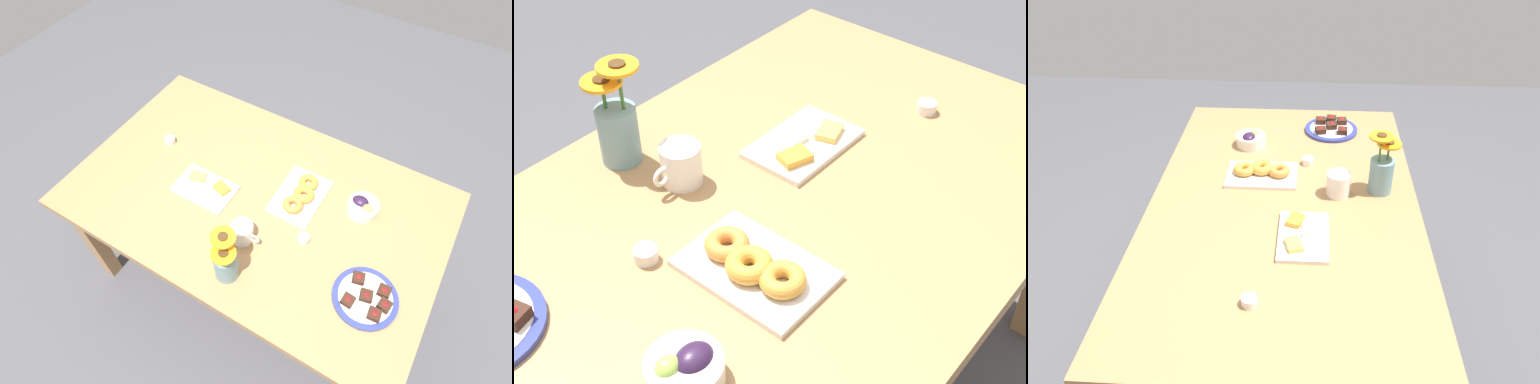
# 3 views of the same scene
# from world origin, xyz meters

# --- Properties ---
(ground_plane) EXTENTS (6.00, 6.00, 0.00)m
(ground_plane) POSITION_xyz_m (0.00, 0.00, 0.00)
(ground_plane) COLOR #4C4C51
(dining_table) EXTENTS (1.60, 1.00, 0.74)m
(dining_table) POSITION_xyz_m (0.00, 0.00, 0.65)
(dining_table) COLOR #A87A4C
(dining_table) RESTS_ON ground_plane
(coffee_mug) EXTENTS (0.12, 0.09, 0.09)m
(coffee_mug) POSITION_xyz_m (0.06, -0.20, 0.79)
(coffee_mug) COLOR white
(coffee_mug) RESTS_ON dining_table
(grape_bowl) EXTENTS (0.13, 0.13, 0.07)m
(grape_bowl) POSITION_xyz_m (0.42, 0.17, 0.77)
(grape_bowl) COLOR white
(grape_bowl) RESTS_ON dining_table
(cheese_platter) EXTENTS (0.26, 0.17, 0.03)m
(cheese_platter) POSITION_xyz_m (-0.21, -0.07, 0.75)
(cheese_platter) COLOR white
(cheese_platter) RESTS_ON dining_table
(croissant_platter) EXTENTS (0.19, 0.28, 0.05)m
(croissant_platter) POSITION_xyz_m (0.17, 0.10, 0.76)
(croissant_platter) COLOR white
(croissant_platter) RESTS_ON dining_table
(jam_cup_honey) EXTENTS (0.05, 0.05, 0.03)m
(jam_cup_honey) POSITION_xyz_m (-0.52, 0.07, 0.76)
(jam_cup_honey) COLOR white
(jam_cup_honey) RESTS_ON dining_table
(jam_cup_berry) EXTENTS (0.05, 0.05, 0.03)m
(jam_cup_berry) POSITION_xyz_m (0.27, -0.08, 0.76)
(jam_cup_berry) COLOR white
(jam_cup_berry) RESTS_ON dining_table
(dessert_plate) EXTENTS (0.24, 0.24, 0.05)m
(dessert_plate) POSITION_xyz_m (0.58, -0.19, 0.75)
(dessert_plate) COLOR navy
(dessert_plate) RESTS_ON dining_table
(flower_vase) EXTENTS (0.11, 0.12, 0.25)m
(flower_vase) POSITION_xyz_m (0.09, -0.36, 0.83)
(flower_vase) COLOR #6B939E
(flower_vase) RESTS_ON dining_table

